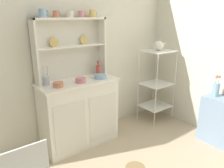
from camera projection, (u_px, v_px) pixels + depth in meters
name	position (u px, v px, depth m)	size (l,w,h in m)	color
wall_back	(71.00, 48.00, 2.83)	(3.84, 0.05, 2.50)	silver
hutch_cabinet	(79.00, 112.00, 2.84)	(1.00, 0.45, 0.88)	white
hutch_shelf_unit	(70.00, 44.00, 2.71)	(0.93, 0.18, 0.76)	silver
bakers_rack	(157.00, 80.00, 3.43)	(0.45, 0.39, 1.15)	silver
side_shelf_blue	(220.00, 121.00, 2.89)	(0.28, 0.48, 0.63)	#849EBC
cup_sky_0	(43.00, 13.00, 2.38)	(0.10, 0.08, 0.09)	#8EB2D1
cup_terracotta_1	(56.00, 14.00, 2.47)	(0.08, 0.07, 0.08)	#C67556
cup_cream_2	(70.00, 14.00, 2.57)	(0.10, 0.08, 0.08)	silver
cup_rose_3	(81.00, 14.00, 2.66)	(0.09, 0.07, 0.08)	#D17A84
cup_gold_4	(92.00, 13.00, 2.75)	(0.09, 0.08, 0.09)	#DBB760
bowl_mixing_large	(58.00, 85.00, 2.48)	(0.12, 0.12, 0.05)	#C67556
bowl_floral_medium	(81.00, 80.00, 2.65)	(0.13, 0.13, 0.06)	#D17A84
bowl_cream_small	(100.00, 77.00, 2.82)	(0.16, 0.16, 0.05)	#8EB2D1
jam_bottle	(98.00, 70.00, 2.97)	(0.06, 0.06, 0.19)	#B74C47
utensil_jar	(46.00, 80.00, 2.54)	(0.08, 0.08, 0.23)	#B2B7C6
porcelain_teapot	(159.00, 46.00, 3.27)	(0.24, 0.14, 0.17)	white
flower_vase	(216.00, 89.00, 2.85)	(0.09, 0.09, 0.30)	#8EB2D1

